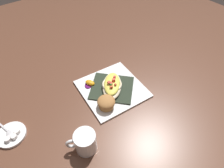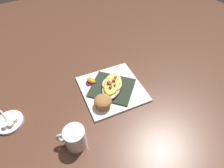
{
  "view_description": "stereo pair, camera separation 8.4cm",
  "coord_description": "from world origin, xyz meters",
  "px_view_note": "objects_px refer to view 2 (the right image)",
  "views": [
    {
      "loc": [
        -0.37,
        -0.49,
        0.7
      ],
      "look_at": [
        0.0,
        0.0,
        0.04
      ],
      "focal_mm": 30.13,
      "sensor_mm": 36.0,
      "label": 1
    },
    {
      "loc": [
        -0.3,
        -0.53,
        0.7
      ],
      "look_at": [
        0.0,
        0.0,
        0.04
      ],
      "focal_mm": 30.13,
      "sensor_mm": 36.0,
      "label": 2
    }
  ],
  "objects_px": {
    "square_plate": "(112,89)",
    "creamer_cup_0": "(5,126)",
    "creamer_cup_2": "(14,120)",
    "creamer_saucer": "(9,122)",
    "gratin_dish": "(112,85)",
    "creamer_cup_1": "(11,124)",
    "muffin": "(103,102)",
    "coffee_mug": "(75,139)",
    "orange_garnish": "(91,81)",
    "spoon": "(8,120)"
  },
  "relations": [
    {
      "from": "spoon",
      "to": "creamer_cup_0",
      "type": "height_order",
      "value": "creamer_cup_0"
    },
    {
      "from": "orange_garnish",
      "to": "creamer_cup_0",
      "type": "relative_size",
      "value": 2.68
    },
    {
      "from": "square_plate",
      "to": "muffin",
      "type": "xyz_separation_m",
      "value": [
        -0.09,
        -0.07,
        0.03
      ]
    },
    {
      "from": "creamer_cup_0",
      "to": "creamer_cup_1",
      "type": "height_order",
      "value": "same"
    },
    {
      "from": "square_plate",
      "to": "muffin",
      "type": "bearing_deg",
      "value": -140.7
    },
    {
      "from": "coffee_mug",
      "to": "square_plate",
      "type": "bearing_deg",
      "value": 34.08
    },
    {
      "from": "square_plate",
      "to": "creamer_cup_0",
      "type": "xyz_separation_m",
      "value": [
        -0.49,
        0.03,
        0.01
      ]
    },
    {
      "from": "coffee_mug",
      "to": "creamer_cup_1",
      "type": "xyz_separation_m",
      "value": [
        -0.2,
        0.2,
        -0.02
      ]
    },
    {
      "from": "creamer_saucer",
      "to": "spoon",
      "type": "relative_size",
      "value": 1.22
    },
    {
      "from": "muffin",
      "to": "creamer_cup_2",
      "type": "bearing_deg",
      "value": 162.65
    },
    {
      "from": "orange_garnish",
      "to": "creamer_cup_0",
      "type": "bearing_deg",
      "value": -172.23
    },
    {
      "from": "muffin",
      "to": "creamer_cup_0",
      "type": "relative_size",
      "value": 3.32
    },
    {
      "from": "creamer_cup_1",
      "to": "creamer_cup_2",
      "type": "bearing_deg",
      "value": 42.35
    },
    {
      "from": "square_plate",
      "to": "creamer_cup_0",
      "type": "relative_size",
      "value": 11.96
    },
    {
      "from": "orange_garnish",
      "to": "creamer_saucer",
      "type": "xyz_separation_m",
      "value": [
        -0.4,
        -0.03,
        -0.01
      ]
    },
    {
      "from": "orange_garnish",
      "to": "creamer_cup_2",
      "type": "relative_size",
      "value": 2.68
    },
    {
      "from": "creamer_saucer",
      "to": "muffin",
      "type": "bearing_deg",
      "value": -17.64
    },
    {
      "from": "gratin_dish",
      "to": "spoon",
      "type": "distance_m",
      "value": 0.48
    },
    {
      "from": "muffin",
      "to": "spoon",
      "type": "height_order",
      "value": "muffin"
    },
    {
      "from": "square_plate",
      "to": "creamer_cup_0",
      "type": "height_order",
      "value": "creamer_cup_0"
    },
    {
      "from": "orange_garnish",
      "to": "muffin",
      "type": "bearing_deg",
      "value": -94.84
    },
    {
      "from": "gratin_dish",
      "to": "creamer_cup_1",
      "type": "bearing_deg",
      "value": 176.72
    },
    {
      "from": "muffin",
      "to": "creamer_saucer",
      "type": "height_order",
      "value": "muffin"
    },
    {
      "from": "square_plate",
      "to": "creamer_saucer",
      "type": "relative_size",
      "value": 2.46
    },
    {
      "from": "orange_garnish",
      "to": "creamer_cup_1",
      "type": "relative_size",
      "value": 2.68
    },
    {
      "from": "creamer_cup_2",
      "to": "orange_garnish",
      "type": "bearing_deg",
      "value": 6.81
    },
    {
      "from": "muffin",
      "to": "creamer_cup_2",
      "type": "xyz_separation_m",
      "value": [
        -0.36,
        0.11,
        -0.02
      ]
    },
    {
      "from": "orange_garnish",
      "to": "creamer_cup_1",
      "type": "height_order",
      "value": "orange_garnish"
    },
    {
      "from": "creamer_cup_1",
      "to": "orange_garnish",
      "type": "bearing_deg",
      "value": 8.74
    },
    {
      "from": "gratin_dish",
      "to": "creamer_saucer",
      "type": "distance_m",
      "value": 0.48
    },
    {
      "from": "creamer_cup_0",
      "to": "creamer_saucer",
      "type": "bearing_deg",
      "value": 55.0
    },
    {
      "from": "coffee_mug",
      "to": "creamer_saucer",
      "type": "relative_size",
      "value": 0.92
    },
    {
      "from": "muffin",
      "to": "spoon",
      "type": "xyz_separation_m",
      "value": [
        -0.39,
        0.13,
        -0.02
      ]
    },
    {
      "from": "square_plate",
      "to": "creamer_saucer",
      "type": "bearing_deg",
      "value": 173.75
    },
    {
      "from": "creamer_saucer",
      "to": "creamer_cup_2",
      "type": "height_order",
      "value": "creamer_cup_2"
    },
    {
      "from": "spoon",
      "to": "creamer_cup_1",
      "type": "xyz_separation_m",
      "value": [
        0.01,
        -0.03,
        0.0
      ]
    },
    {
      "from": "creamer_saucer",
      "to": "creamer_cup_1",
      "type": "height_order",
      "value": "creamer_cup_1"
    },
    {
      "from": "coffee_mug",
      "to": "creamer_cup_1",
      "type": "bearing_deg",
      "value": 135.17
    },
    {
      "from": "square_plate",
      "to": "spoon",
      "type": "height_order",
      "value": "spoon"
    },
    {
      "from": "coffee_mug",
      "to": "creamer_cup_0",
      "type": "bearing_deg",
      "value": 137.66
    },
    {
      "from": "square_plate",
      "to": "coffee_mug",
      "type": "distance_m",
      "value": 0.32
    },
    {
      "from": "creamer_cup_1",
      "to": "creamer_cup_2",
      "type": "height_order",
      "value": "same"
    },
    {
      "from": "square_plate",
      "to": "orange_garnish",
      "type": "distance_m",
      "value": 0.11
    },
    {
      "from": "creamer_cup_1",
      "to": "creamer_cup_2",
      "type": "relative_size",
      "value": 1.0
    },
    {
      "from": "creamer_cup_0",
      "to": "creamer_cup_1",
      "type": "relative_size",
      "value": 1.0
    },
    {
      "from": "coffee_mug",
      "to": "creamer_cup_2",
      "type": "relative_size",
      "value": 4.5
    },
    {
      "from": "muffin",
      "to": "spoon",
      "type": "bearing_deg",
      "value": 161.82
    },
    {
      "from": "creamer_cup_2",
      "to": "creamer_saucer",
      "type": "bearing_deg",
      "value": 158.13
    },
    {
      "from": "gratin_dish",
      "to": "creamer_cup_1",
      "type": "height_order",
      "value": "gratin_dish"
    },
    {
      "from": "creamer_cup_1",
      "to": "creamer_cup_2",
      "type": "distance_m",
      "value": 0.02
    }
  ]
}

